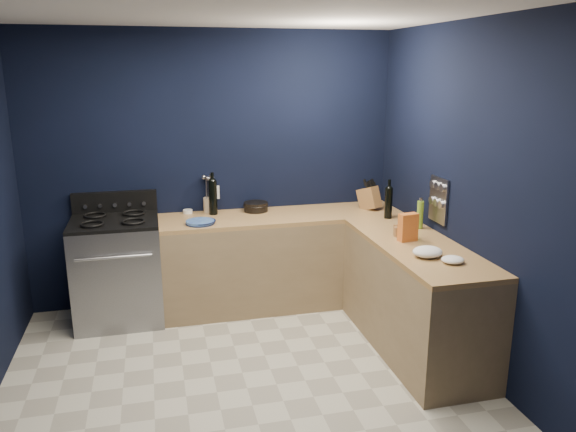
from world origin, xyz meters
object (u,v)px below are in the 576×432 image
object	(u,v)px
gas_range	(118,272)
utensil_crock	(209,205)
plate_stack	(200,222)
knife_block	(369,198)
crouton_bag	(408,227)

from	to	relation	value
gas_range	utensil_crock	bearing A→B (deg)	17.26
plate_stack	utensil_crock	world-z (taller)	utensil_crock
knife_block	utensil_crock	bearing A→B (deg)	140.84
utensil_crock	crouton_bag	size ratio (longest dim) A/B	0.63
plate_stack	crouton_bag	world-z (taller)	crouton_bag
gas_range	plate_stack	bearing A→B (deg)	-10.50
plate_stack	crouton_bag	size ratio (longest dim) A/B	1.13
plate_stack	crouton_bag	distance (m)	1.82
utensil_crock	knife_block	bearing A→B (deg)	-9.13
utensil_crock	gas_range	bearing A→B (deg)	-162.74
knife_block	gas_range	bearing A→B (deg)	150.50
plate_stack	utensil_crock	bearing A→B (deg)	72.81
knife_block	crouton_bag	world-z (taller)	knife_block
plate_stack	knife_block	xyz separation A→B (m)	(1.67, 0.16, 0.09)
gas_range	crouton_bag	bearing A→B (deg)	-24.00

